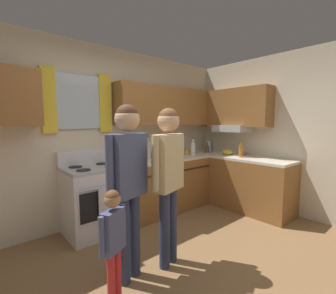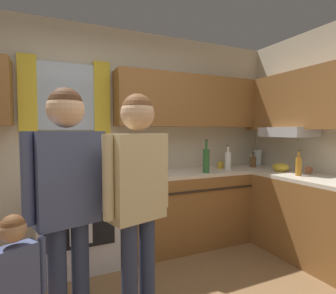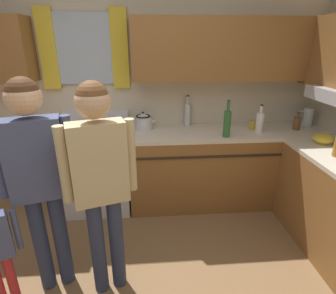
% 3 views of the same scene
% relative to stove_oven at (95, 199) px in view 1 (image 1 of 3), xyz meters
% --- Properties ---
extents(ground_plane, '(12.00, 12.00, 0.00)m').
position_rel_stove_oven_xyz_m(ground_plane, '(0.35, -1.54, -0.47)').
color(ground_plane, olive).
extents(back_wall_unit, '(4.60, 0.42, 2.60)m').
position_rel_stove_oven_xyz_m(back_wall_unit, '(0.38, 0.28, 1.01)').
color(back_wall_unit, beige).
rests_on(back_wall_unit, ground).
extents(right_wall_unit, '(0.52, 4.05, 2.60)m').
position_rel_stove_oven_xyz_m(right_wall_unit, '(2.65, -1.44, 0.93)').
color(right_wall_unit, beige).
rests_on(right_wall_unit, ground).
extents(kitchen_counter_run, '(2.25, 1.93, 0.90)m').
position_rel_stove_oven_xyz_m(kitchen_counter_run, '(1.82, -0.36, -0.02)').
color(kitchen_counter_run, brown).
rests_on(kitchen_counter_run, ground).
extents(stove_oven, '(0.75, 0.67, 1.10)m').
position_rel_stove_oven_xyz_m(stove_oven, '(0.00, 0.00, 0.00)').
color(stove_oven, silver).
rests_on(stove_oven, ground).
extents(bottle_wine_green, '(0.08, 0.08, 0.39)m').
position_rel_stove_oven_xyz_m(bottle_wine_green, '(1.43, -0.21, 0.58)').
color(bottle_wine_green, '#2D6633').
rests_on(bottle_wine_green, kitchen_counter_run).
extents(bottle_milk_white, '(0.08, 0.08, 0.31)m').
position_rel_stove_oven_xyz_m(bottle_milk_white, '(1.84, -0.08, 0.55)').
color(bottle_milk_white, white).
rests_on(bottle_milk_white, kitchen_counter_run).
extents(bottle_tall_clear, '(0.07, 0.07, 0.37)m').
position_rel_stove_oven_xyz_m(bottle_tall_clear, '(1.08, 0.24, 0.57)').
color(bottle_tall_clear, silver).
rests_on(bottle_tall_clear, kitchen_counter_run).
extents(bottle_oil_amber, '(0.06, 0.06, 0.29)m').
position_rel_stove_oven_xyz_m(bottle_oil_amber, '(2.26, -0.80, 0.54)').
color(bottle_oil_amber, '#B27223').
rests_on(bottle_oil_amber, kitchen_counter_run).
extents(bottle_squat_brown, '(0.08, 0.08, 0.21)m').
position_rel_stove_oven_xyz_m(bottle_squat_brown, '(2.31, -0.02, 0.51)').
color(bottle_squat_brown, brown).
rests_on(bottle_squat_brown, kitchen_counter_run).
extents(mug_mustard_yellow, '(0.12, 0.08, 0.09)m').
position_rel_stove_oven_xyz_m(mug_mustard_yellow, '(1.82, 0.04, 0.48)').
color(mug_mustard_yellow, gold).
rests_on(mug_mustard_yellow, kitchen_counter_run).
extents(cup_terracotta, '(0.11, 0.07, 0.08)m').
position_rel_stove_oven_xyz_m(cup_terracotta, '(2.50, -0.73, 0.47)').
color(cup_terracotta, '#B76642').
rests_on(cup_terracotta, kitchen_counter_run).
extents(stovetop_kettle, '(0.27, 0.20, 0.21)m').
position_rel_stove_oven_xyz_m(stovetop_kettle, '(0.56, 0.13, 0.53)').
color(stovetop_kettle, silver).
rests_on(stovetop_kettle, kitchen_counter_run).
extents(water_pitcher, '(0.19, 0.11, 0.22)m').
position_rel_stove_oven_xyz_m(water_pitcher, '(2.51, 0.11, 0.54)').
color(water_pitcher, silver).
rests_on(water_pitcher, kitchen_counter_run).
extents(mixing_bowl, '(0.20, 0.20, 0.10)m').
position_rel_stove_oven_xyz_m(mixing_bowl, '(2.34, -0.48, 0.48)').
color(mixing_bowl, gold).
rests_on(mixing_bowl, kitchen_counter_run).
extents(adult_holding_child, '(0.50, 0.25, 1.65)m').
position_rel_stove_oven_xyz_m(adult_holding_child, '(-0.16, -1.14, 0.57)').
color(adult_holding_child, '#2D3856').
rests_on(adult_holding_child, ground).
extents(adult_in_plaid, '(0.49, 0.26, 1.63)m').
position_rel_stove_oven_xyz_m(adult_in_plaid, '(0.27, -1.20, 0.56)').
color(adult_in_plaid, '#2D3856').
rests_on(adult_in_plaid, ground).
extents(small_child, '(0.30, 0.18, 0.97)m').
position_rel_stove_oven_xyz_m(small_child, '(-0.44, -1.36, 0.14)').
color(small_child, red).
rests_on(small_child, ground).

